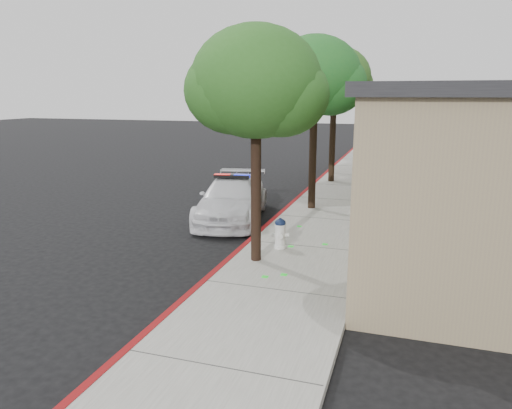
% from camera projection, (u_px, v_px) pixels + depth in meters
% --- Properties ---
extents(ground, '(120.00, 120.00, 0.00)m').
position_uv_depth(ground, '(202.00, 286.00, 10.30)').
color(ground, black).
rests_on(ground, ground).
extents(sidewalk, '(3.20, 60.00, 0.15)m').
position_uv_depth(sidewalk, '(304.00, 249.00, 12.59)').
color(sidewalk, gray).
rests_on(sidewalk, ground).
extents(red_curb, '(0.14, 60.00, 0.16)m').
position_uv_depth(red_curb, '(249.00, 243.00, 13.05)').
color(red_curb, maroon).
rests_on(red_curb, ground).
extents(clapboard_building, '(7.30, 20.89, 4.24)m').
position_uv_depth(clapboard_building, '(491.00, 152.00, 16.17)').
color(clapboard_building, '#867358').
rests_on(clapboard_building, ground).
extents(police_car, '(2.80, 5.07, 1.51)m').
position_uv_depth(police_car, '(232.00, 199.00, 15.67)').
color(police_car, silver).
rests_on(police_car, ground).
extents(fire_hydrant, '(0.46, 0.40, 0.80)m').
position_uv_depth(fire_hydrant, '(280.00, 233.00, 12.32)').
color(fire_hydrant, white).
rests_on(fire_hydrant, sidewalk).
extents(street_tree_near, '(3.24, 2.96, 5.42)m').
position_uv_depth(street_tree_near, '(256.00, 87.00, 10.61)').
color(street_tree_near, black).
rests_on(street_tree_near, sidewalk).
extents(street_tree_mid, '(3.33, 3.05, 5.82)m').
position_uv_depth(street_tree_mid, '(316.00, 79.00, 15.85)').
color(street_tree_mid, black).
rests_on(street_tree_mid, sidewalk).
extents(street_tree_far, '(3.23, 3.24, 5.98)m').
position_uv_depth(street_tree_far, '(336.00, 80.00, 20.97)').
color(street_tree_far, black).
rests_on(street_tree_far, sidewalk).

